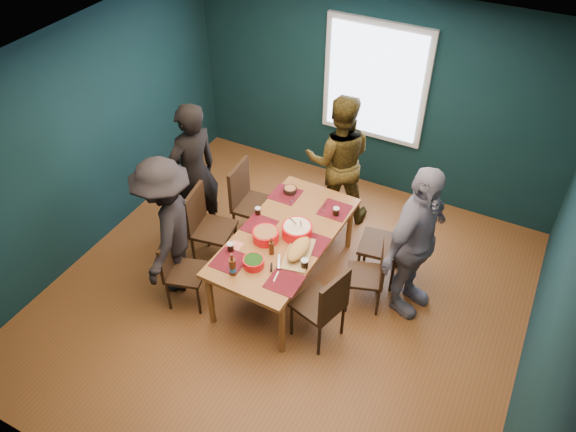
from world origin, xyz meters
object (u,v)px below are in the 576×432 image
at_px(person_back, 339,160).
at_px(chair_right_far, 390,240).
at_px(chair_left_mid, 205,222).
at_px(chair_right_near, 325,303).
at_px(chair_left_far, 248,197).
at_px(person_far_left, 194,174).
at_px(chair_right_mid, 373,271).
at_px(person_right, 415,243).
at_px(bowl_salad, 266,235).
at_px(dining_table, 285,239).
at_px(bowl_herbs, 254,262).
at_px(bowl_dumpling, 297,230).
at_px(chair_left_near, 178,266).
at_px(person_near_left, 167,228).
at_px(cutting_board, 298,250).

bearing_deg(person_back, chair_right_far, 117.17).
bearing_deg(chair_left_mid, chair_right_near, -24.64).
bearing_deg(chair_left_far, person_far_left, -160.84).
relative_size(chair_right_mid, person_right, 0.47).
height_order(chair_left_mid, bowl_salad, chair_left_mid).
xyz_separation_m(dining_table, bowl_herbs, (-0.06, -0.56, 0.12)).
xyz_separation_m(dining_table, chair_right_mid, (0.98, 0.13, -0.16)).
bearing_deg(person_back, bowl_herbs, 63.26).
distance_m(dining_table, chair_right_far, 1.17).
bearing_deg(chair_right_near, bowl_dumpling, 152.10).
relative_size(chair_right_near, bowl_dumpling, 2.94).
bearing_deg(chair_left_near, chair_right_mid, 9.34).
distance_m(dining_table, chair_right_mid, 1.00).
xyz_separation_m(person_back, person_near_left, (-1.13, -1.96, -0.02)).
distance_m(person_far_left, bowl_herbs, 1.53).
xyz_separation_m(person_right, bowl_dumpling, (-1.21, -0.26, -0.11)).
bearing_deg(chair_right_far, person_back, 133.04).
relative_size(chair_left_far, person_back, 0.60).
height_order(chair_left_mid, cutting_board, chair_left_mid).
bearing_deg(person_far_left, bowl_dumpling, 99.78).
bearing_deg(bowl_dumpling, person_near_left, -152.43).
bearing_deg(chair_left_far, bowl_herbs, -60.41).
height_order(person_right, person_near_left, person_right).
relative_size(chair_left_near, bowl_dumpling, 2.68).
xyz_separation_m(bowl_dumpling, bowl_herbs, (-0.18, -0.61, -0.02)).
bearing_deg(chair_left_far, cutting_board, -38.62).
bearing_deg(bowl_herbs, dining_table, 83.58).
height_order(bowl_salad, bowl_herbs, bowl_salad).
bearing_deg(chair_right_mid, chair_right_near, -128.35).
height_order(chair_left_near, bowl_salad, chair_left_near).
height_order(chair_left_mid, chair_left_near, chair_left_mid).
distance_m(bowl_salad, bowl_herbs, 0.41).
relative_size(dining_table, person_far_left, 1.06).
xyz_separation_m(chair_right_near, person_far_left, (-2.08, 0.81, 0.35)).
relative_size(dining_table, person_back, 1.12).
bearing_deg(bowl_herbs, bowl_salad, 101.56).
height_order(chair_right_mid, chair_right_near, chair_right_near).
xyz_separation_m(person_back, person_right, (1.30, -1.07, 0.05)).
distance_m(person_right, bowl_dumpling, 1.24).
relative_size(chair_left_far, person_near_left, 0.61).
relative_size(bowl_dumpling, bowl_herbs, 1.49).
bearing_deg(person_near_left, chair_right_mid, 88.58).
xyz_separation_m(dining_table, person_right, (1.33, 0.30, 0.25)).
relative_size(chair_right_far, bowl_dumpling, 3.07).
distance_m(person_near_left, bowl_salad, 1.05).
bearing_deg(dining_table, chair_right_mid, 9.77).
relative_size(chair_left_far, cutting_board, 1.60).
bearing_deg(bowl_herbs, chair_right_far, 47.12).
xyz_separation_m(chair_left_mid, cutting_board, (1.26, -0.13, 0.21)).
relative_size(person_right, bowl_dumpling, 5.56).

